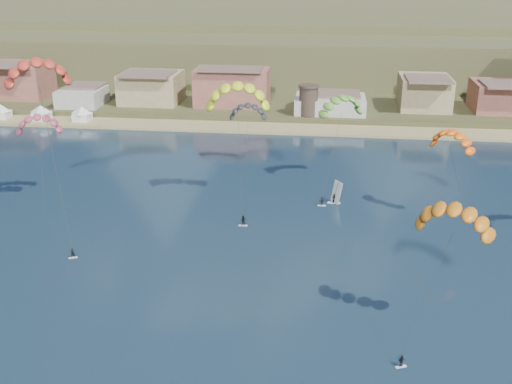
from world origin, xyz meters
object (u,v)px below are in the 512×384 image
Objects in this scene: windsurfer at (335,196)px; kitesurfer_red at (37,68)px; kitesurfer_yellow at (238,92)px; kitesurfer_orange at (455,214)px; watchtower at (308,100)px; kitesurfer_green at (341,103)px.

kitesurfer_red is at bearing -163.02° from windsurfer.
kitesurfer_orange is at bearing -51.50° from kitesurfer_yellow.
kitesurfer_yellow is at bearing 128.50° from kitesurfer_orange.
watchtower is 1.99× the size of windsurfer.
kitesurfer_green is at bearing 36.14° from kitesurfer_yellow.
kitesurfer_yellow reaches higher than kitesurfer_green.
kitesurfer_green reaches higher than windsurfer.
kitesurfer_orange is (20.77, -102.37, 9.90)m from watchtower.
kitesurfer_green is (49.60, 25.89, -10.36)m from kitesurfer_red.
watchtower is 0.41× the size of kitesurfer_green.
windsurfer is (-0.51, -10.90, -15.57)m from kitesurfer_green.
watchtower is 104.93m from kitesurfer_orange.
kitesurfer_orange is (62.27, -27.13, -11.04)m from kitesurfer_red.
watchtower is 51.12m from kitesurfer_green.
kitesurfer_yellow is (-10.56, -62.98, 15.17)m from watchtower.
windsurfer is (49.09, 14.99, -25.93)m from kitesurfer_red.
kitesurfer_red is 1.27× the size of kitesurfer_yellow.
watchtower is 0.35× the size of kitesurfer_yellow.
kitesurfer_red reaches higher than kitesurfer_green.
kitesurfer_green is (8.10, -49.35, 10.58)m from watchtower.
kitesurfer_green reaches higher than kitesurfer_orange.
kitesurfer_orange is at bearing -78.53° from watchtower.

